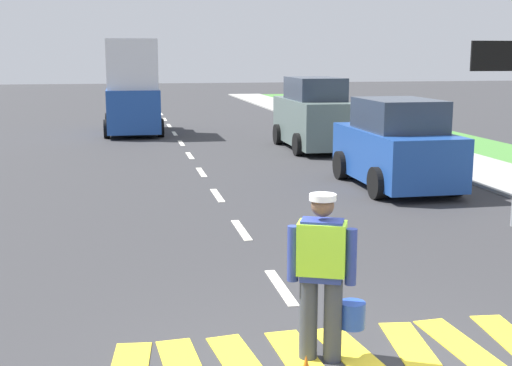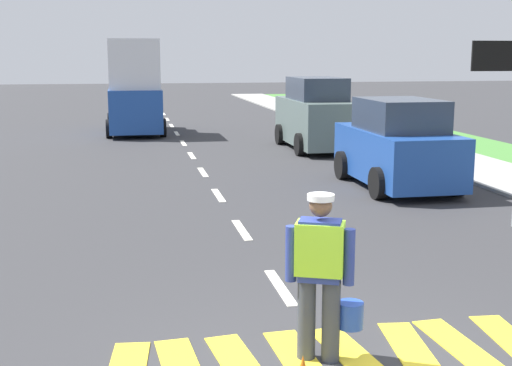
{
  "view_description": "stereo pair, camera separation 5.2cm",
  "coord_description": "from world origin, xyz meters",
  "px_view_note": "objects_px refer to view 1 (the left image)",
  "views": [
    {
      "loc": [
        -1.94,
        -5.53,
        2.96
      ],
      "look_at": [
        -0.03,
        4.22,
        1.1
      ],
      "focal_mm": 47.94,
      "sensor_mm": 36.0,
      "label": 1
    },
    {
      "loc": [
        -1.89,
        -5.54,
        2.96
      ],
      "look_at": [
        -0.03,
        4.22,
        1.1
      ],
      "focal_mm": 47.94,
      "sensor_mm": 36.0,
      "label": 2
    }
  ],
  "objects_px": {
    "car_parked_curbside": "(396,147)",
    "lane_direction_sign": "(510,89)",
    "car_parked_far": "(313,116)",
    "road_worker": "(324,269)",
    "delivery_truck": "(132,92)"
  },
  "relations": [
    {
      "from": "lane_direction_sign",
      "to": "delivery_truck",
      "type": "bearing_deg",
      "value": 110.91
    },
    {
      "from": "lane_direction_sign",
      "to": "car_parked_curbside",
      "type": "xyz_separation_m",
      "value": [
        -0.4,
        3.82,
        -1.48
      ]
    },
    {
      "from": "road_worker",
      "to": "lane_direction_sign",
      "type": "bearing_deg",
      "value": 44.58
    },
    {
      "from": "lane_direction_sign",
      "to": "car_parked_far",
      "type": "relative_size",
      "value": 0.73
    },
    {
      "from": "lane_direction_sign",
      "to": "car_parked_curbside",
      "type": "relative_size",
      "value": 0.82
    },
    {
      "from": "lane_direction_sign",
      "to": "car_parked_far",
      "type": "distance_m",
      "value": 10.47
    },
    {
      "from": "delivery_truck",
      "to": "car_parked_curbside",
      "type": "relative_size",
      "value": 1.18
    },
    {
      "from": "road_worker",
      "to": "car_parked_curbside",
      "type": "distance_m",
      "value": 9.33
    },
    {
      "from": "delivery_truck",
      "to": "road_worker",
      "type": "bearing_deg",
      "value": -85.89
    },
    {
      "from": "car_parked_curbside",
      "to": "lane_direction_sign",
      "type": "bearing_deg",
      "value": -83.95
    },
    {
      "from": "car_parked_far",
      "to": "car_parked_curbside",
      "type": "bearing_deg",
      "value": -89.32
    },
    {
      "from": "car_parked_curbside",
      "to": "car_parked_far",
      "type": "distance_m",
      "value": 6.56
    },
    {
      "from": "road_worker",
      "to": "lane_direction_sign",
      "type": "height_order",
      "value": "lane_direction_sign"
    },
    {
      "from": "lane_direction_sign",
      "to": "delivery_truck",
      "type": "xyz_separation_m",
      "value": [
        -6.06,
        15.85,
        -0.8
      ]
    },
    {
      "from": "car_parked_far",
      "to": "road_worker",
      "type": "bearing_deg",
      "value": -105.42
    }
  ]
}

